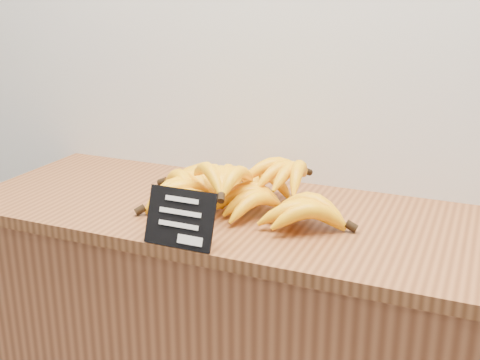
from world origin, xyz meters
TOP-DOWN VIEW (x-y plane):
  - counter_top at (0.20, 2.75)m, footprint 1.41×0.54m
  - chalkboard_sign at (0.15, 2.50)m, footprint 0.15×0.05m
  - banana_pile at (0.18, 2.75)m, footprint 0.55×0.38m

SIDE VIEW (x-z plane):
  - counter_top at x=0.20m, z-range 0.90..0.93m
  - banana_pile at x=0.18m, z-range 0.92..1.03m
  - chalkboard_sign at x=0.15m, z-range 0.93..1.05m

